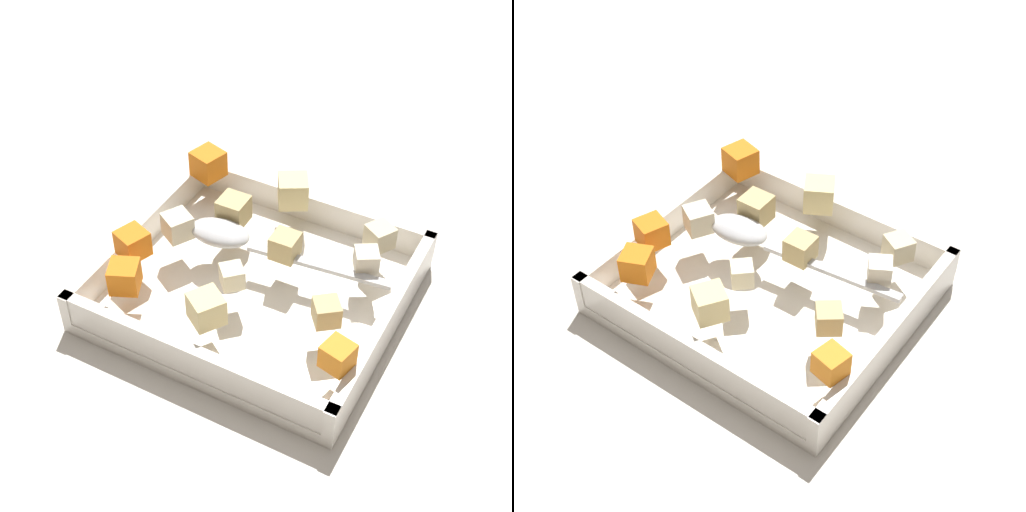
% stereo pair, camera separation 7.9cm
% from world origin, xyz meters
% --- Properties ---
extents(ground_plane, '(4.00, 4.00, 0.00)m').
position_xyz_m(ground_plane, '(0.00, 0.00, 0.00)').
color(ground_plane, beige).
extents(baking_dish, '(0.30, 0.27, 0.05)m').
position_xyz_m(baking_dish, '(-0.01, 0.00, 0.01)').
color(baking_dish, white).
rests_on(baking_dish, ground_plane).
extents(carrot_chunk_far_left, '(0.04, 0.04, 0.03)m').
position_xyz_m(carrot_chunk_far_left, '(-0.13, 0.11, 0.07)').
color(carrot_chunk_far_left, orange).
rests_on(carrot_chunk_far_left, baking_dish).
extents(carrot_chunk_corner_nw, '(0.04, 0.04, 0.03)m').
position_xyz_m(carrot_chunk_corner_nw, '(-0.11, -0.09, 0.06)').
color(carrot_chunk_corner_nw, orange).
rests_on(carrot_chunk_corner_nw, baking_dish).
extents(carrot_chunk_corner_se, '(0.03, 0.03, 0.03)m').
position_xyz_m(carrot_chunk_corner_se, '(0.12, -0.08, 0.06)').
color(carrot_chunk_corner_se, orange).
rests_on(carrot_chunk_corner_se, baking_dish).
extents(carrot_chunk_near_spoon, '(0.04, 0.04, 0.03)m').
position_xyz_m(carrot_chunk_near_spoon, '(-0.13, -0.05, 0.06)').
color(carrot_chunk_near_spoon, orange).
rests_on(carrot_chunk_near_spoon, baking_dish).
extents(potato_chunk_near_left, '(0.03, 0.03, 0.03)m').
position_xyz_m(potato_chunk_near_left, '(0.09, 0.09, 0.06)').
color(potato_chunk_near_left, beige).
rests_on(potato_chunk_near_left, baking_dish).
extents(potato_chunk_near_right, '(0.03, 0.03, 0.02)m').
position_xyz_m(potato_chunk_near_right, '(-0.02, -0.04, 0.06)').
color(potato_chunk_near_right, beige).
rests_on(potato_chunk_near_right, baking_dish).
extents(potato_chunk_back_center, '(0.04, 0.04, 0.03)m').
position_xyz_m(potato_chunk_back_center, '(-0.02, -0.09, 0.06)').
color(potato_chunk_back_center, '#E0CC89').
rests_on(potato_chunk_back_center, baking_dish).
extents(potato_chunk_corner_sw, '(0.04, 0.04, 0.03)m').
position_xyz_m(potato_chunk_corner_sw, '(-0.02, 0.11, 0.07)').
color(potato_chunk_corner_sw, '#E0CC89').
rests_on(potato_chunk_corner_sw, baking_dish).
extents(potato_chunk_far_right, '(0.03, 0.03, 0.02)m').
position_xyz_m(potato_chunk_far_right, '(0.08, -0.04, 0.06)').
color(potato_chunk_far_right, tan).
rests_on(potato_chunk_far_right, baking_dish).
extents(potato_chunk_rim_edge, '(0.03, 0.03, 0.03)m').
position_xyz_m(potato_chunk_rim_edge, '(-0.07, 0.05, 0.06)').
color(potato_chunk_rim_edge, tan).
rests_on(potato_chunk_rim_edge, baking_dish).
extents(potato_chunk_under_handle, '(0.03, 0.03, 0.03)m').
position_xyz_m(potato_chunk_under_handle, '(0.01, 0.03, 0.06)').
color(potato_chunk_under_handle, tan).
rests_on(potato_chunk_under_handle, baking_dish).
extents(parsnip_chunk_front_center, '(0.04, 0.04, 0.03)m').
position_xyz_m(parsnip_chunk_front_center, '(-0.11, 0.00, 0.06)').
color(parsnip_chunk_front_center, beige).
rests_on(parsnip_chunk_front_center, baking_dish).
extents(parsnip_chunk_heap_top, '(0.03, 0.03, 0.02)m').
position_xyz_m(parsnip_chunk_heap_top, '(0.09, 0.05, 0.06)').
color(parsnip_chunk_heap_top, silver).
rests_on(parsnip_chunk_heap_top, baking_dish).
extents(serving_spoon, '(0.22, 0.05, 0.02)m').
position_xyz_m(serving_spoon, '(-0.05, 0.02, 0.06)').
color(serving_spoon, silver).
rests_on(serving_spoon, baking_dish).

